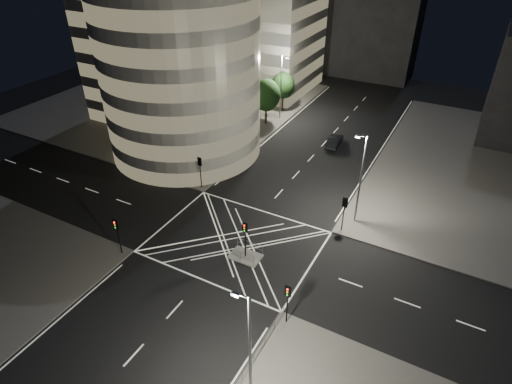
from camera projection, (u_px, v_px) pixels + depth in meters
The scene contains 24 objects.
ground at pixel (236, 242), 43.14m from camera, with size 120.00×120.00×0.00m, color black.
sidewalk_far_left at pixel (172, 103), 74.51m from camera, with size 42.00×42.00×0.15m, color #595654.
central_island at pixel (245, 256), 41.20m from camera, with size 3.00×2.00×0.15m, color slate.
office_tower_curved at pixel (173, 46), 58.25m from camera, with size 30.00×29.00×27.20m.
office_block_rear at pixel (248, 24), 76.70m from camera, with size 24.00×16.00×22.00m, color gray.
building_far_end at pixel (370, 29), 82.49m from camera, with size 18.00×8.00×18.00m, color black.
tree_a at pixel (198, 147), 51.68m from camera, with size 3.90×3.90×6.23m.
tree_b at pixel (224, 126), 55.90m from camera, with size 4.88×4.88×7.15m.
tree_c at pixel (247, 107), 60.06m from camera, with size 3.85×3.85×7.04m.
tree_d at pixel (266, 95), 64.60m from camera, with size 4.27×4.27×7.04m.
tree_e at pixel (283, 85), 69.19m from camera, with size 3.76×3.76×6.43m.
traffic_signal_fl at pixel (200, 167), 50.05m from camera, with size 0.55×0.22×4.00m.
traffic_signal_nl at pixel (117, 230), 40.04m from camera, with size 0.55×0.22×4.00m.
traffic_signal_fr at pixel (344, 208), 43.05m from camera, with size 0.55×0.22×4.00m.
traffic_signal_nr at pixel (288, 297), 33.04m from camera, with size 0.55×0.22×4.00m.
traffic_signal_island at pixel (245, 233), 39.64m from camera, with size 0.55×0.22×4.00m.
street_lamp_left_near at pixel (218, 129), 52.69m from camera, with size 1.25×0.25×10.00m.
street_lamp_left_far at pixel (281, 85), 65.94m from camera, with size 1.25×0.25×10.00m.
street_lamp_right_far at pixel (360, 177), 42.98m from camera, with size 1.25×0.25×10.00m.
street_lamp_right_near at pixel (249, 349), 26.05m from camera, with size 1.25×0.25×10.00m.
railing_near_right at pixel (248, 366), 30.51m from camera, with size 0.06×11.70×1.10m, color slate.
railing_island_south at pixel (241, 257), 40.20m from camera, with size 2.80×0.06×1.10m, color slate.
railing_island_north at pixel (250, 246), 41.52m from camera, with size 2.80×0.06×1.10m, color slate.
sedan at pixel (334, 141), 60.49m from camera, with size 1.59×4.56×1.50m, color black.
Camera 1 is at (17.66, -28.34, 27.85)m, focal length 30.00 mm.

